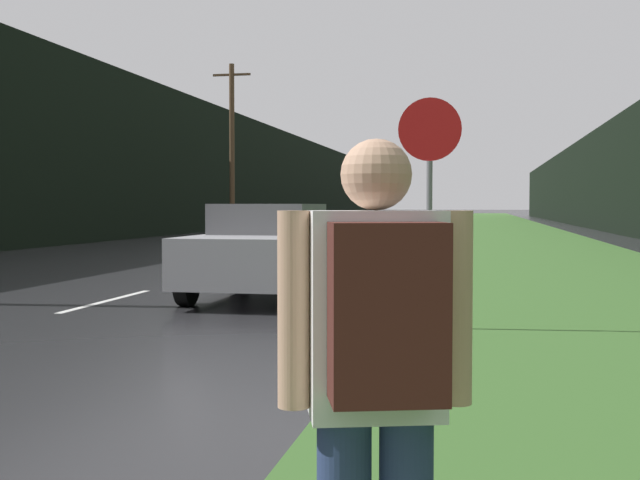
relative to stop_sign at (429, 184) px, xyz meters
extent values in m
cube|color=#386028|center=(2.47, 28.55, -1.73)|extent=(6.00, 240.00, 0.02)
cube|color=silver|center=(-5.08, 1.94, -1.73)|extent=(0.12, 3.00, 0.01)
cube|color=silver|center=(-5.08, 8.94, -1.73)|extent=(0.12, 3.00, 0.01)
cube|color=black|center=(-15.64, 38.55, 1.96)|extent=(2.00, 140.00, 7.39)
cube|color=black|center=(8.47, 38.55, 1.35)|extent=(2.00, 140.00, 6.17)
cylinder|color=#4C3823|center=(-10.78, 26.36, 2.29)|extent=(0.24, 0.24, 8.06)
cube|color=#4C3823|center=(-10.78, 26.36, 5.82)|extent=(1.80, 0.10, 0.10)
cylinder|color=slate|center=(0.00, 0.00, -0.73)|extent=(0.07, 0.07, 2.01)
cylinder|color=#B71414|center=(0.00, 0.00, 0.64)|extent=(0.75, 0.02, 0.75)
cube|color=white|center=(0.29, -7.22, -0.58)|extent=(0.44, 0.32, 0.61)
sphere|color=tan|center=(0.29, -7.22, -0.16)|extent=(0.21, 0.21, 0.21)
cylinder|color=tan|center=(0.06, -7.28, -0.56)|extent=(0.10, 0.10, 0.58)
cylinder|color=tan|center=(0.52, -7.15, -0.56)|extent=(0.10, 0.10, 0.58)
cube|color=#471E19|center=(0.35, -7.41, -0.55)|extent=(0.35, 0.26, 0.49)
cube|color=#9E9EA3|center=(-2.80, 2.96, -1.08)|extent=(1.80, 4.31, 0.73)
cube|color=#5E5E61|center=(-2.80, 3.17, -0.47)|extent=(1.53, 1.94, 0.48)
cylinder|color=black|center=(-1.95, 1.62, -1.41)|extent=(0.20, 0.65, 0.65)
cylinder|color=black|center=(-3.66, 1.62, -1.41)|extent=(0.20, 0.65, 0.65)
cylinder|color=black|center=(-1.95, 4.29, -1.41)|extent=(0.20, 0.65, 0.65)
cylinder|color=black|center=(-3.66, 4.29, -1.41)|extent=(0.20, 0.65, 0.65)
camera|label=1|loc=(0.59, -9.56, -0.26)|focal=45.00mm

